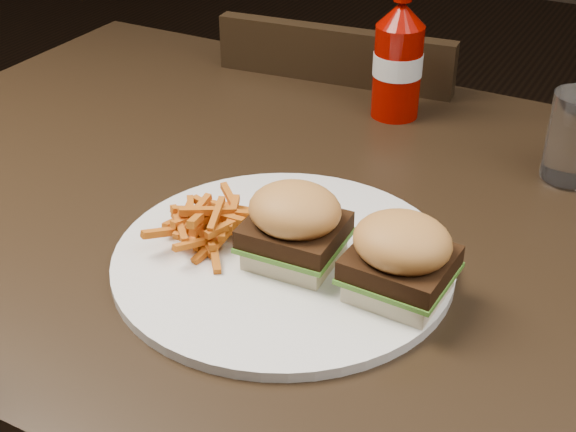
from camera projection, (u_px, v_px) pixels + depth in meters
The scene contains 8 objects.
dining_table at pixel (315, 220), 0.89m from camera, with size 1.20×0.80×0.04m, color black.
chair_far at pixel (358, 210), 1.49m from camera, with size 0.37×0.37×0.04m, color black.
plate at pixel (283, 260), 0.79m from camera, with size 0.33×0.33×0.01m, color white.
sandwich_half_a at pixel (295, 251), 0.77m from camera, with size 0.08×0.07×0.02m, color beige.
sandwich_half_b at pixel (399, 284), 0.72m from camera, with size 0.08×0.07×0.02m, color #FDE0BC.
fries_pile at pixel (205, 218), 0.80m from camera, with size 0.09×0.09×0.04m, color #B6450C, non-canonical shape.
ketchup_bottle at pixel (397, 73), 1.05m from camera, with size 0.06×0.06×0.13m, color #860600.
tumbler at pixel (576, 136), 0.90m from camera, with size 0.06×0.06×0.10m, color white.
Camera 1 is at (0.33, -0.68, 1.20)m, focal length 50.00 mm.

